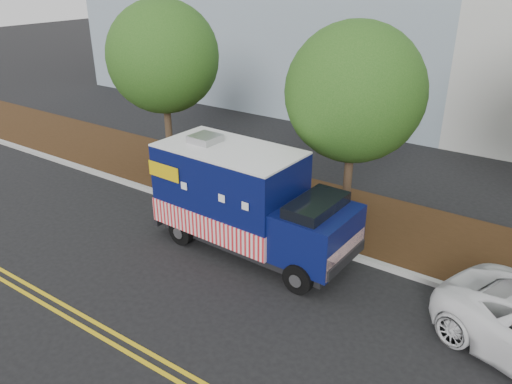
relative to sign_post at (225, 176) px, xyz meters
The scene contains 9 objects.
ground 3.03m from the sign_post, 41.61° to the right, with size 120.00×120.00×0.00m, color black.
curb 2.40m from the sign_post, 12.09° to the right, with size 120.00×0.18×0.15m, color #9E9E99.
mulch_strip 2.88m from the sign_post, 38.54° to the left, with size 120.00×4.00×0.15m, color black.
centerline_near 6.74m from the sign_post, 71.74° to the right, with size 120.00×0.10×0.01m, color gold.
centerline_far 6.97m from the sign_post, 72.39° to the right, with size 120.00×0.10×0.01m, color gold.
tree_a 5.08m from the sign_post, 160.63° to the left, with size 3.99×3.99×6.46m.
tree_b 4.87m from the sign_post, 22.07° to the left, with size 4.02×4.02×6.13m.
sign_post is the anchor object (origin of this frame).
food_truck 2.49m from the sign_post, 39.78° to the right, with size 5.96×2.44×3.10m.
Camera 1 is at (7.18, -9.88, 7.42)m, focal length 35.00 mm.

